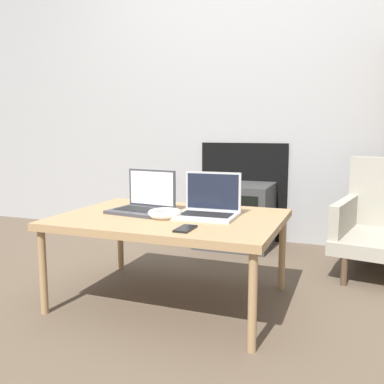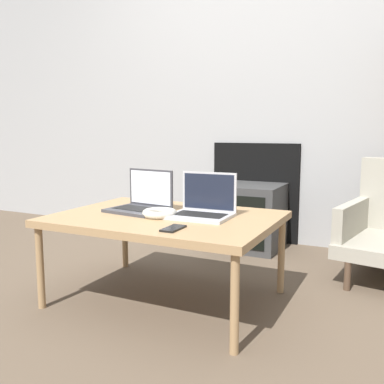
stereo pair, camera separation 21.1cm
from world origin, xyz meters
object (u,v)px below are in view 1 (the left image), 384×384
Objects in this scene: laptop_left at (144,203)px; headphones at (165,214)px; tv at (235,215)px; laptop_right at (209,207)px; phone at (185,229)px.

headphones is at bearing -24.09° from laptop_left.
tv is (0.04, 1.19, -0.23)m from headphones.
laptop_right is 0.56× the size of tv.
laptop_right is at bearing 28.31° from headphones.
laptop_right is 1.74× the size of headphones.
headphones is at bearing -91.73° from tv.
phone is at bearing -91.20° from laptop_right.
laptop_right reaches higher than headphones.
tv is (0.20, 1.09, -0.25)m from laptop_left.
headphones is (-0.19, -0.10, -0.03)m from laptop_right.
laptop_left is at bearing 178.52° from laptop_right.
headphones is 0.32× the size of tv.
laptop_right is at bearing 7.48° from laptop_left.
headphones is 1.21m from tv.
phone is (0.19, -0.21, -0.01)m from headphones.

